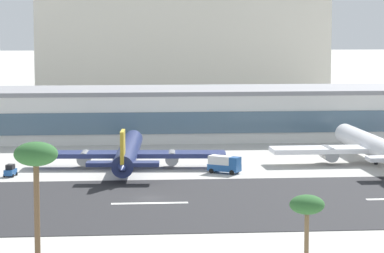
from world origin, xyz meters
TOP-DOWN VIEW (x-y plane):
  - ground_plane at (0.00, 0.00)m, footprint 1400.00×1400.00m
  - runway_strip at (0.00, -4.36)m, footprint 800.00×43.04m
  - runway_centreline_dash_4 at (-0.19, -4.36)m, footprint 12.00×1.20m
  - terminal_building at (19.54, 77.40)m, footprint 178.00×24.69m
  - distant_hotel_block at (18.80, 183.25)m, footprint 98.06×39.11m
  - airliner_gold_tail_gate_0 at (-2.79, 31.01)m, footprint 37.79×44.29m
  - airliner_navy_tail_gate_1 at (46.12, 32.21)m, footprint 41.59×48.99m
  - service_box_truck_1 at (14.95, 23.78)m, footprint 6.35×5.25m
  - service_baggage_tug_2 at (-24.39, 23.77)m, footprint 2.41×3.46m
  - palm_tree_0 at (13.97, -54.93)m, footprint 3.67×3.67m
  - palm_tree_1 at (-14.77, -41.98)m, footprint 5.06×5.06m

SIDE VIEW (x-z plane):
  - ground_plane at x=0.00m, z-range 0.00..0.00m
  - runway_strip at x=0.00m, z-range 0.00..0.08m
  - runway_centreline_dash_4 at x=-0.19m, z-range 0.08..0.09m
  - service_baggage_tug_2 at x=-24.39m, z-range -0.05..2.15m
  - service_box_truck_1 at x=14.95m, z-range 0.16..3.41m
  - airliner_gold_tail_gate_0 at x=-2.79m, z-range -1.68..7.57m
  - airliner_navy_tail_gate_1 at x=46.12m, z-range -1.86..8.37m
  - terminal_building at x=19.54m, z-range 0.00..11.97m
  - palm_tree_0 at x=13.97m, z-range 3.91..14.45m
  - palm_tree_1 at x=-14.77m, z-range 5.47..20.23m
  - distant_hotel_block at x=18.80m, z-range 0.00..49.70m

